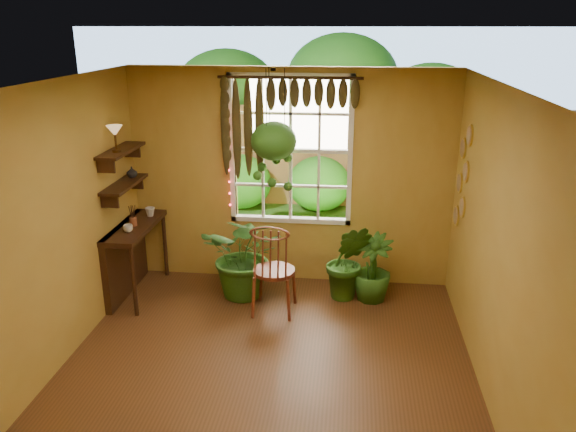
{
  "coord_description": "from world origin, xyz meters",
  "views": [
    {
      "loc": [
        0.74,
        -4.44,
        3.18
      ],
      "look_at": [
        0.1,
        1.15,
        1.24
      ],
      "focal_mm": 35.0,
      "sensor_mm": 36.0,
      "label": 1
    }
  ],
  "objects_px": {
    "counter_ledge": "(128,251)",
    "potted_plant_mid": "(348,262)",
    "hanging_basket": "(274,144)",
    "potted_plant_left": "(246,255)",
    "windsor_chair": "(274,283)"
  },
  "relations": [
    {
      "from": "counter_ledge",
      "to": "potted_plant_mid",
      "type": "distance_m",
      "value": 2.67
    },
    {
      "from": "potted_plant_mid",
      "to": "hanging_basket",
      "type": "distance_m",
      "value": 1.66
    },
    {
      "from": "potted_plant_left",
      "to": "counter_ledge",
      "type": "bearing_deg",
      "value": -176.57
    },
    {
      "from": "windsor_chair",
      "to": "hanging_basket",
      "type": "relative_size",
      "value": 0.89
    },
    {
      "from": "windsor_chair",
      "to": "hanging_basket",
      "type": "xyz_separation_m",
      "value": [
        -0.09,
        0.73,
        1.46
      ]
    },
    {
      "from": "hanging_basket",
      "to": "potted_plant_mid",
      "type": "bearing_deg",
      "value": -17.14
    },
    {
      "from": "counter_ledge",
      "to": "potted_plant_mid",
      "type": "bearing_deg",
      "value": 3.36
    },
    {
      "from": "windsor_chair",
      "to": "potted_plant_left",
      "type": "xyz_separation_m",
      "value": [
        -0.39,
        0.37,
        0.17
      ]
    },
    {
      "from": "counter_ledge",
      "to": "hanging_basket",
      "type": "xyz_separation_m",
      "value": [
        1.73,
        0.44,
        1.27
      ]
    },
    {
      "from": "potted_plant_left",
      "to": "potted_plant_mid",
      "type": "bearing_deg",
      "value": 3.27
    },
    {
      "from": "windsor_chair",
      "to": "potted_plant_left",
      "type": "height_order",
      "value": "windsor_chair"
    },
    {
      "from": "potted_plant_left",
      "to": "hanging_basket",
      "type": "distance_m",
      "value": 1.37
    },
    {
      "from": "counter_ledge",
      "to": "hanging_basket",
      "type": "distance_m",
      "value": 2.2
    },
    {
      "from": "counter_ledge",
      "to": "potted_plant_mid",
      "type": "relative_size",
      "value": 1.25
    },
    {
      "from": "windsor_chair",
      "to": "potted_plant_mid",
      "type": "xyz_separation_m",
      "value": [
        0.84,
        0.45,
        0.11
      ]
    }
  ]
}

